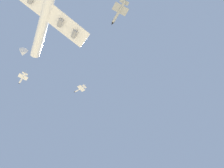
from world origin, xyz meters
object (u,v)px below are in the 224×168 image
carrier_jet (47,11)px  chase_jet_right_wing (80,89)px  chase_jet_left_wing (119,12)px  chase_jet_trailing (22,78)px

carrier_jet → chase_jet_right_wing: chase_jet_right_wing is taller
chase_jet_left_wing → chase_jet_trailing: chase_jet_trailing is taller
chase_jet_left_wing → chase_jet_right_wing: (103.79, -19.36, 57.37)m
carrier_jet → chase_jet_trailing: bearing=-7.1°
chase_jet_right_wing → chase_jet_left_wing: bearing=143.5°
chase_jet_right_wing → chase_jet_trailing: 55.92m
carrier_jet → chase_jet_left_wing: 51.30m
chase_jet_left_wing → chase_jet_right_wing: 120.16m
carrier_jet → chase_jet_trailing: chase_jet_trailing is taller
carrier_jet → chase_jet_trailing: size_ratio=5.16×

